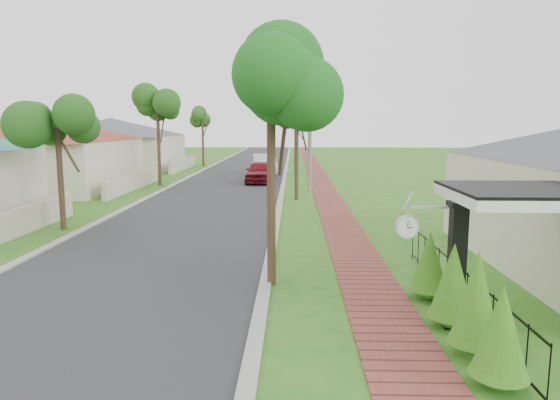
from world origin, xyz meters
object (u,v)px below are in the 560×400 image
(porch_post, at_px, (456,271))
(utility_pole, at_px, (310,120))
(parked_car_white, at_px, (264,165))
(station_clock, at_px, (409,226))
(near_tree, at_px, (271,91))
(parked_car_red, at_px, (260,172))

(porch_post, relative_size, utility_pole, 0.30)
(parked_car_white, bearing_deg, utility_pole, -79.20)
(porch_post, xyz_separation_m, parked_car_white, (-5.55, 30.39, -0.30))
(utility_pole, relative_size, station_clock, 7.79)
(near_tree, height_order, utility_pole, utility_pole)
(parked_car_red, relative_size, parked_car_white, 0.89)
(porch_post, xyz_separation_m, near_tree, (-3.75, 2.50, 3.65))
(porch_post, distance_m, near_tree, 5.80)
(parked_car_red, bearing_deg, station_clock, -77.60)
(near_tree, xyz_separation_m, utility_pole, (1.50, 17.80, -0.49))
(porch_post, distance_m, parked_car_red, 25.45)
(parked_car_red, height_order, utility_pole, utility_pole)
(parked_car_red, distance_m, near_tree, 22.77)
(parked_car_white, distance_m, station_clock, 30.37)
(utility_pole, bearing_deg, parked_car_red, 126.00)
(parked_car_white, relative_size, utility_pole, 0.59)
(porch_post, distance_m, utility_pole, 20.67)
(station_clock, bearing_deg, near_tree, 143.91)
(parked_car_white, bearing_deg, porch_post, -86.96)
(near_tree, distance_m, station_clock, 4.54)
(parked_car_white, distance_m, utility_pole, 11.16)
(utility_pole, bearing_deg, station_clock, -86.03)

